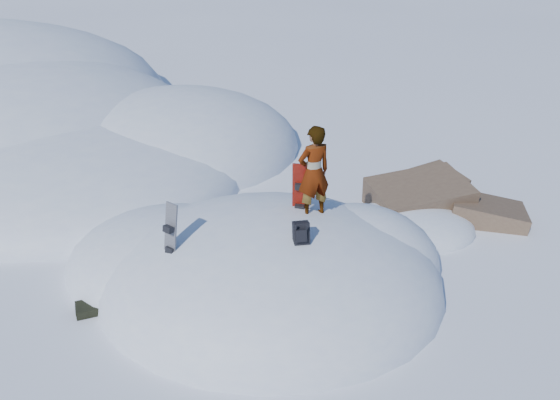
{
  "coord_description": "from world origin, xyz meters",
  "views": [
    {
      "loc": [
        0.57,
        -9.16,
        6.59
      ],
      "look_at": [
        0.18,
        0.3,
        1.78
      ],
      "focal_mm": 35.0,
      "sensor_mm": 36.0,
      "label": 1
    }
  ],
  "objects_px": {
    "person": "(314,172)",
    "backpack": "(301,233)",
    "snowboard_red": "(300,199)",
    "snowboard_dark": "(170,241)"
  },
  "relations": [
    {
      "from": "snowboard_dark",
      "to": "backpack",
      "type": "xyz_separation_m",
      "value": [
        2.39,
        0.05,
        0.2
      ]
    },
    {
      "from": "snowboard_red",
      "to": "backpack",
      "type": "relative_size",
      "value": 3.33
    },
    {
      "from": "snowboard_red",
      "to": "person",
      "type": "xyz_separation_m",
      "value": [
        0.26,
        -0.2,
        0.68
      ]
    },
    {
      "from": "snowboard_red",
      "to": "backpack",
      "type": "xyz_separation_m",
      "value": [
        0.04,
        -1.35,
        -0.01
      ]
    },
    {
      "from": "backpack",
      "to": "person",
      "type": "distance_m",
      "value": 1.35
    },
    {
      "from": "snowboard_dark",
      "to": "snowboard_red",
      "type": "bearing_deg",
      "value": 65.79
    },
    {
      "from": "snowboard_red",
      "to": "snowboard_dark",
      "type": "relative_size",
      "value": 1.08
    },
    {
      "from": "person",
      "to": "backpack",
      "type": "bearing_deg",
      "value": 50.2
    },
    {
      "from": "snowboard_dark",
      "to": "backpack",
      "type": "distance_m",
      "value": 2.4
    },
    {
      "from": "backpack",
      "to": "person",
      "type": "xyz_separation_m",
      "value": [
        0.23,
        1.14,
        0.69
      ]
    }
  ]
}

